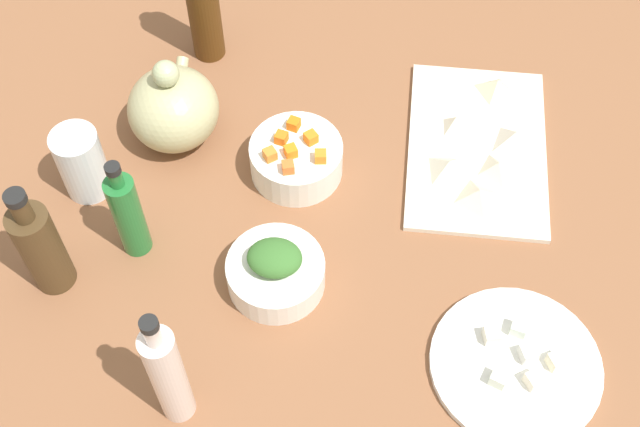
{
  "coord_description": "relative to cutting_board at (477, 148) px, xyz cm",
  "views": [
    {
      "loc": [
        -70.13,
        -8.99,
        113.08
      ],
      "look_at": [
        0.0,
        0.0,
        8.0
      ],
      "focal_mm": 47.41,
      "sensor_mm": 36.0,
      "label": 1
    }
  ],
  "objects": [
    {
      "name": "bottle_2",
      "position": [
        -25.2,
        51.06,
        7.96
      ],
      "size": [
        4.43,
        4.43,
        19.92
      ],
      "color": "#236F31",
      "rests_on": "tabletop"
    },
    {
      "name": "tofu_cube_4",
      "position": [
        -37.6,
        -11.57,
        1.8
      ],
      "size": [
        3.0,
        3.0,
        2.2
      ],
      "primitive_type": "cube",
      "rotation": [
        0.0,
        0.0,
        0.51
      ],
      "color": "#F9EECC",
      "rests_on": "plate_tofu"
    },
    {
      "name": "tabletop",
      "position": [
        -19.25,
        23.68,
        -2.0
      ],
      "size": [
        190.0,
        190.0,
        3.0
      ],
      "primitive_type": "cube",
      "color": "brown",
      "rests_on": "ground"
    },
    {
      "name": "teapot",
      "position": [
        -3.01,
        49.65,
        6.2
      ],
      "size": [
        16.81,
        14.73,
        16.79
      ],
      "color": "tan",
      "rests_on": "tabletop"
    },
    {
      "name": "carrot_cube_6",
      "position": [
        -4.06,
        29.84,
        6.43
      ],
      "size": [
        2.23,
        2.23,
        1.8
      ],
      "primitive_type": "cube",
      "rotation": [
        0.0,
        0.0,
        1.29
      ],
      "color": "orange",
      "rests_on": "bowl_carrots"
    },
    {
      "name": "dumpling_4",
      "position": [
        1.22,
        -5.82,
        2.04
      ],
      "size": [
        7.84,
        7.95,
        3.07
      ],
      "primitive_type": "pyramid",
      "rotation": [
        0.0,
        0.0,
        5.28
      ],
      "color": "beige",
      "rests_on": "cutting_board"
    },
    {
      "name": "carrot_cube_4",
      "position": [
        -7.11,
        31.37,
        6.43
      ],
      "size": [
        2.19,
        2.19,
        1.8
      ],
      "primitive_type": "cube",
      "rotation": [
        0.0,
        0.0,
        1.32
      ],
      "color": "orange",
      "rests_on": "bowl_carrots"
    },
    {
      "name": "carrot_cube_0",
      "position": [
        -6.47,
        26.76,
        6.43
      ],
      "size": [
        2.54,
        2.54,
        1.8
      ],
      "primitive_type": "cube",
      "rotation": [
        0.0,
        0.0,
        0.72
      ],
      "color": "orange",
      "rests_on": "bowl_carrots"
    },
    {
      "name": "carrot_cube_5",
      "position": [
        -12.67,
        29.46,
        6.43
      ],
      "size": [
        2.24,
        2.24,
        1.8
      ],
      "primitive_type": "cube",
      "rotation": [
        0.0,
        0.0,
        0.29
      ],
      "color": "orange",
      "rests_on": "bowl_carrots"
    },
    {
      "name": "dumpling_0",
      "position": [
        -10.74,
        -0.27,
        1.75
      ],
      "size": [
        7.23,
        7.32,
        2.5
      ],
      "primitive_type": "pyramid",
      "rotation": [
        0.0,
        0.0,
        5.04
      ],
      "color": "beige",
      "rests_on": "cutting_board"
    },
    {
      "name": "tofu_cube_3",
      "position": [
        -41.18,
        -3.68,
        1.8
      ],
      "size": [
        2.83,
        2.83,
        2.2
      ],
      "primitive_type": "cube",
      "rotation": [
        0.0,
        0.0,
        1.22
      ],
      "color": "white",
      "rests_on": "plate_tofu"
    },
    {
      "name": "tofu_cube_1",
      "position": [
        -36.99,
        -7.7,
        1.8
      ],
      "size": [
        2.87,
        2.87,
        2.2
      ],
      "primitive_type": "cube",
      "rotation": [
        0.0,
        0.0,
        0.39
      ],
      "color": "white",
      "rests_on": "plate_tofu"
    },
    {
      "name": "dumpling_3",
      "position": [
        3.68,
        3.89,
        1.77
      ],
      "size": [
        5.27,
        5.14,
        2.54
      ],
      "primitive_type": "pyramid",
      "rotation": [
        0.0,
        0.0,
        2.5
      ],
      "color": "beige",
      "rests_on": "cutting_board"
    },
    {
      "name": "bottle_1",
      "position": [
        -32.44,
        61.71,
        8.33
      ],
      "size": [
        5.99,
        5.99,
        21.48
      ],
      "color": "#4A341C",
      "rests_on": "tabletop"
    },
    {
      "name": "plate_tofu",
      "position": [
        -38.16,
        -6.27,
        0.1
      ],
      "size": [
        24.07,
        24.07,
        1.2
      ],
      "primitive_type": "cylinder",
      "color": "white",
      "rests_on": "tabletop"
    },
    {
      "name": "bowl_carrots",
      "position": [
        -7.96,
        28.95,
        2.52
      ],
      "size": [
        14.88,
        14.88,
        6.03
      ],
      "primitive_type": "cylinder",
      "color": "white",
      "rests_on": "tabletop"
    },
    {
      "name": "tofu_cube_0",
      "position": [
        -40.79,
        -8.46,
        1.8
      ],
      "size": [
        3.05,
        3.05,
        2.2
      ],
      "primitive_type": "cube",
      "rotation": [
        0.0,
        0.0,
        0.59
      ],
      "color": "white",
      "rests_on": "plate_tofu"
    },
    {
      "name": "bottle_0",
      "position": [
        -49.86,
        39.04,
        10.46
      ],
      "size": [
        4.53,
        4.53,
        25.55
      ],
      "color": "silver",
      "rests_on": "tabletop"
    },
    {
      "name": "cutting_board",
      "position": [
        0.0,
        0.0,
        0.0
      ],
      "size": [
        35.04,
        23.17,
        1.0
      ],
      "primitive_type": "cube",
      "rotation": [
        0.0,
        0.0,
        0.02
      ],
      "color": "white",
      "rests_on": "tabletop"
    },
    {
      "name": "tofu_cube_5",
      "position": [
        -33.21,
        -6.42,
        1.8
      ],
      "size": [
        2.64,
        2.64,
        2.2
      ],
      "primitive_type": "cube",
      "rotation": [
        0.0,
        0.0,
        2.92
      ],
      "color": "white",
      "rests_on": "plate_tofu"
    },
    {
      "name": "dumpling_1",
      "position": [
        -5.91,
        4.66,
        1.88
      ],
      "size": [
        7.83,
        7.87,
        2.76
      ],
      "primitive_type": "pyramid",
      "rotation": [
        0.0,
        0.0,
        4.06
      ],
      "color": "beige",
      "rests_on": "cutting_board"
    },
    {
      "name": "bowl_greens",
      "position": [
        -28.96,
        28.96,
        2.06
      ],
      "size": [
        14.48,
        14.48,
        5.12
      ],
      "primitive_type": "cylinder",
      "color": "white",
      "rests_on": "tabletop"
    },
    {
      "name": "dumpling_5",
      "position": [
        12.43,
        -2.82,
        1.94
      ],
      "size": [
        6.3,
        6.77,
        2.88
      ],
      "primitive_type": "pyramid",
      "rotation": [
        0.0,
        0.0,
        4.42
      ],
      "color": "beige",
      "rests_on": "cutting_board"
    },
    {
      "name": "carrot_cube_2",
      "position": [
        -9.59,
        29.5,
        6.43
      ],
      "size": [
        2.45,
        2.45,
        1.8
      ],
      "primitive_type": "cube",
      "rotation": [
        0.0,
        0.0,
        2.08
      ],
      "color": "orange",
      "rests_on": "bowl_carrots"
    },
    {
      "name": "carrot_cube_1",
      "position": [
        -9.98,
        24.79,
        6.43
      ],
      "size": [
        2.03,
        2.03,
        1.8
      ],
      "primitive_type": "cube",
      "rotation": [
        0.0,
        0.0,
        0.14
      ],
      "color": "orange",
      "rests_on": "bowl_carrots"
    },
    {
      "name": "drinking_glass_0",
      "position": [
        -15.4,
        61.35,
        5.71
      ],
      "size": [
        7.36,
        7.36,
        12.42
      ],
      "primitive_type": "cylinder",
      "color": "white",
      "rests_on": "tabletop"
    },
    {
      "name": "chopped_greens_mound",
      "position": [
        -28.96,
        28.96,
        6.5
      ],
      "size": [
        6.74,
        8.12,
        3.76
      ],
      "primitive_type": "ellipsoid",
      "rotation": [
        0.0,
        0.0,
        1.59
      ],
      "color": "#396D2D",
      "rests_on": "bowl_greens"
    },
    {
      "name": "carrot_cube_3",
      "position": [
        -10.59,
        32.61,
        6.43
      ],
      "size": [
        2.52,
        2.52,
        1.8
      ],
      "primitive_type": "cube",
      "rotation": [
        0.0,
        0.0,
        2.21
      ],
      "color": "orange",
      "rests_on": "bowl_carrots"
    },
    {
      "name": "dumpling_2",
      "position": [
        -4.93,
        -3.17,
        1.71
      ],
      "size": [
        6.42,
        6.07,
        2.42
      ],
      "primitive_type": "pyramid",
      "rotation": [
        0.0,
        0.0,
        0.34
      ],
      "color": "beige",
      "rests_on": "cutting_board"
    },
    {
      "name": "tofu_cube_2",
      "position": [
        -34.83,
        -2.64,
        1.8
      ],
      "size": [
        2.7,
        2.7,
        2.2
      ],
      "primitive_type": "cube",
      "rotation": [
        0.0,
        0.0,
        0.26
      ],
      "color": "white",
      "rests_on": "plate_tofu"
    }
  ]
}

